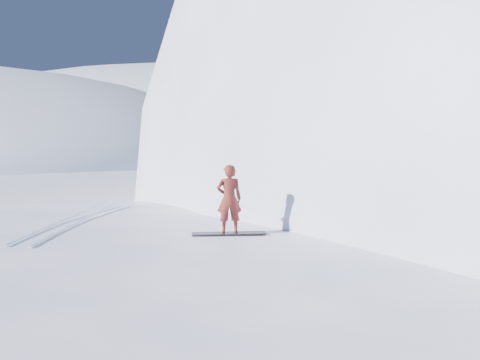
{
  "coord_description": "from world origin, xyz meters",
  "views": [
    {
      "loc": [
        5.4,
        -7.56,
        4.86
      ],
      "look_at": [
        2.38,
        4.68,
        3.5
      ],
      "focal_mm": 40.0,
      "sensor_mm": 36.0,
      "label": 1
    }
  ],
  "objects": [
    {
      "name": "near_ridge",
      "position": [
        1.0,
        3.0,
        0.0
      ],
      "size": [
        36.0,
        28.0,
        4.8
      ],
      "primitive_type": "ellipsoid",
      "color": "white",
      "rests_on": "ground"
    },
    {
      "name": "snowboarder",
      "position": [
        2.38,
        3.68,
        3.19
      ],
      "size": [
        0.64,
        0.53,
        1.52
      ],
      "primitive_type": "imported",
      "rotation": [
        0.0,
        0.0,
        3.49
      ],
      "color": "maroon",
      "rests_on": "snowboard"
    },
    {
      "name": "board_tracks",
      "position": [
        -1.92,
        4.49,
        2.42
      ],
      "size": [
        1.46,
        5.95,
        0.04
      ],
      "color": "silver",
      "rests_on": "ground"
    },
    {
      "name": "snowboard",
      "position": [
        2.38,
        3.68,
        2.41
      ],
      "size": [
        1.65,
        0.85,
        0.03
      ],
      "primitive_type": "cube",
      "rotation": [
        0.0,
        0.0,
        0.35
      ],
      "color": "black",
      "rests_on": "near_ridge"
    },
    {
      "name": "wind_bumps",
      "position": [
        -0.56,
        2.12,
        0.0
      ],
      "size": [
        16.0,
        14.4,
        1.0
      ],
      "color": "white",
      "rests_on": "ground"
    },
    {
      "name": "far_ridge_c",
      "position": [
        -40.0,
        110.0,
        0.0
      ],
      "size": [
        140.0,
        90.0,
        36.0
      ],
      "primitive_type": "ellipsoid",
      "color": "white",
      "rests_on": "ground"
    },
    {
      "name": "peak_shoulder",
      "position": [
        10.0,
        20.0,
        0.0
      ],
      "size": [
        28.0,
        24.0,
        18.0
      ],
      "primitive_type": "ellipsoid",
      "color": "white",
      "rests_on": "ground"
    }
  ]
}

